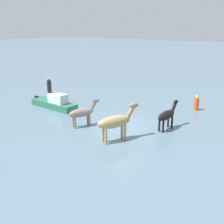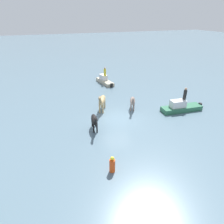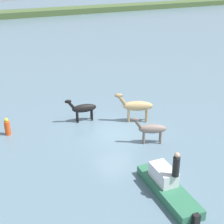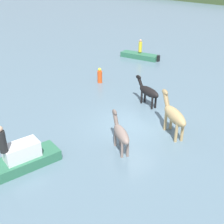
# 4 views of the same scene
# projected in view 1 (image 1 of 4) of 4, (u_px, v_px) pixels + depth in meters

# --- Properties ---
(ground_plane) EXTENTS (181.20, 181.20, 0.00)m
(ground_plane) POSITION_uv_depth(u_px,v_px,m) (121.00, 127.00, 17.59)
(ground_plane) COLOR slate
(horse_chestnut_trailing) EXTENTS (2.51, 1.54, 2.03)m
(horse_chestnut_trailing) POSITION_uv_depth(u_px,v_px,m) (116.00, 122.00, 15.16)
(horse_chestnut_trailing) COLOR tan
(horse_chestnut_trailing) RESTS_ON ground_plane
(horse_dun_straggler) EXTENTS (2.18, 0.75, 1.68)m
(horse_dun_straggler) POSITION_uv_depth(u_px,v_px,m) (167.00, 115.00, 16.87)
(horse_dun_straggler) COLOR black
(horse_dun_straggler) RESTS_ON ground_plane
(horse_dark_mare) EXTENTS (2.07, 1.22, 1.67)m
(horse_dark_mare) POSITION_uv_depth(u_px,v_px,m) (82.00, 113.00, 17.40)
(horse_dark_mare) COLOR gray
(horse_dark_mare) RESTS_ON ground_plane
(boat_tender_starboard) EXTENTS (1.51, 4.40, 1.32)m
(boat_tender_starboard) POSITION_uv_depth(u_px,v_px,m) (55.00, 104.00, 21.49)
(boat_tender_starboard) COLOR #2D6B4C
(boat_tender_starboard) RESTS_ON ground_plane
(person_boatman_standing) EXTENTS (0.32, 0.32, 1.19)m
(person_boatman_standing) POSITION_uv_depth(u_px,v_px,m) (49.00, 86.00, 21.13)
(person_boatman_standing) COLOR black
(person_boatman_standing) RESTS_ON boat_tender_starboard
(buoy_channel_marker) EXTENTS (0.36, 0.36, 1.14)m
(buoy_channel_marker) POSITION_uv_depth(u_px,v_px,m) (196.00, 104.00, 20.82)
(buoy_channel_marker) COLOR #E54C19
(buoy_channel_marker) RESTS_ON ground_plane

